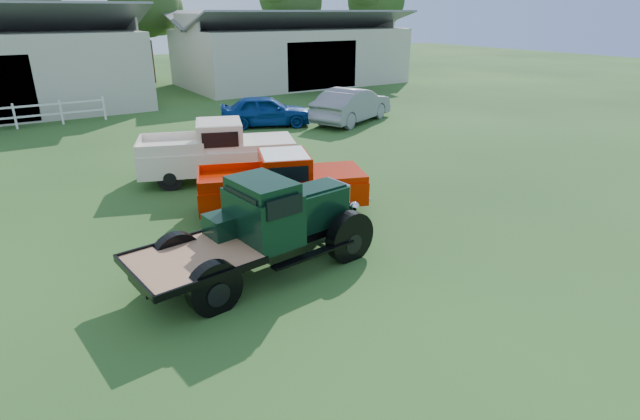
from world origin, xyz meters
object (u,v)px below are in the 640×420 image
misc_car_blue (266,111)px  red_pickup (282,183)px  vintage_flatbed (260,227)px  white_pickup (217,151)px  misc_car_grey (352,105)px

misc_car_blue → red_pickup: bearing=178.6°
vintage_flatbed → white_pickup: 6.70m
misc_car_blue → misc_car_grey: 4.35m
white_pickup → vintage_flatbed: bearing=-84.1°
red_pickup → white_pickup: white_pickup is taller
red_pickup → white_pickup: (-0.37, 3.75, 0.10)m
vintage_flatbed → misc_car_grey: size_ratio=1.00×
white_pickup → misc_car_grey: white_pickup is taller
vintage_flatbed → white_pickup: size_ratio=1.00×
vintage_flatbed → red_pickup: (2.00, 2.75, -0.17)m
white_pickup → misc_car_grey: (9.16, 5.09, -0.10)m
vintage_flatbed → misc_car_grey: vintage_flatbed is taller
vintage_flatbed → misc_car_blue: (6.70, 13.06, -0.28)m
vintage_flatbed → red_pickup: size_ratio=1.10×
red_pickup → white_pickup: bearing=115.7°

